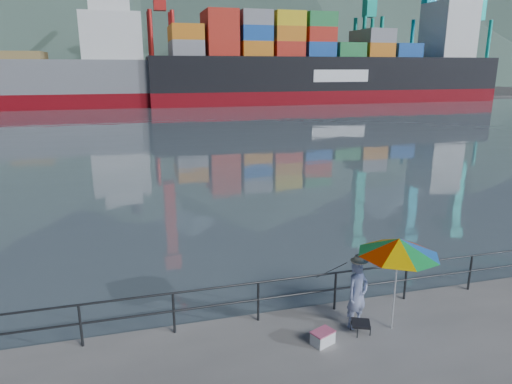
# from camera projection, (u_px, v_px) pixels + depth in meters

# --- Properties ---
(harbor_water) EXTENTS (500.00, 280.00, 0.00)m
(harbor_water) POSITION_uv_depth(u_px,v_px,m) (134.00, 89.00, 130.11)
(harbor_water) COLOR slate
(harbor_water) RESTS_ON ground
(far_dock) EXTENTS (200.00, 40.00, 0.40)m
(far_dock) POSITION_uv_depth(u_px,v_px,m) (185.00, 96.00, 98.24)
(far_dock) COLOR #514F4C
(far_dock) RESTS_ON ground
(guardrail) EXTENTS (22.00, 0.06, 1.03)m
(guardrail) POSITION_uv_depth(u_px,v_px,m) (217.00, 306.00, 10.63)
(guardrail) COLOR #2D3033
(guardrail) RESTS_ON ground
(port_cranes) EXTENTS (116.00, 28.00, 38.40)m
(port_cranes) POSITION_uv_depth(u_px,v_px,m) (292.00, 15.00, 90.98)
(port_cranes) COLOR red
(port_cranes) RESTS_ON ground
(container_stacks) EXTENTS (58.00, 8.40, 7.80)m
(container_stacks) POSITION_uv_depth(u_px,v_px,m) (285.00, 80.00, 104.26)
(container_stacks) COLOR orange
(container_stacks) RESTS_ON ground
(fisherman) EXTENTS (0.69, 0.57, 1.64)m
(fisherman) POSITION_uv_depth(u_px,v_px,m) (357.00, 294.00, 10.57)
(fisherman) COLOR #334989
(fisherman) RESTS_ON ground
(beach_umbrella) EXTENTS (2.08, 2.08, 2.25)m
(beach_umbrella) POSITION_uv_depth(u_px,v_px,m) (399.00, 247.00, 10.14)
(beach_umbrella) COLOR white
(beach_umbrella) RESTS_ON ground
(folding_stool) EXTENTS (0.54, 0.54, 0.27)m
(folding_stool) POSITION_uv_depth(u_px,v_px,m) (361.00, 327.00, 10.47)
(folding_stool) COLOR black
(folding_stool) RESTS_ON ground
(cooler_bag) EXTENTS (0.57, 0.48, 0.28)m
(cooler_bag) POSITION_uv_depth(u_px,v_px,m) (323.00, 338.00, 10.06)
(cooler_bag) COLOR silver
(cooler_bag) RESTS_ON ground
(fishing_rod) EXTENTS (0.08, 1.61, 1.14)m
(fishing_rod) POSITION_uv_depth(u_px,v_px,m) (329.00, 302.00, 11.86)
(fishing_rod) COLOR black
(fishing_rod) RESTS_ON ground
(bulk_carrier) EXTENTS (57.64, 9.98, 14.50)m
(bulk_carrier) POSITION_uv_depth(u_px,v_px,m) (3.00, 80.00, 69.23)
(bulk_carrier) COLOR #69070D
(bulk_carrier) RESTS_ON ground
(container_ship) EXTENTS (63.42, 10.57, 18.10)m
(container_ship) POSITION_uv_depth(u_px,v_px,m) (337.00, 68.00, 82.02)
(container_ship) COLOR #69070D
(container_ship) RESTS_ON ground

